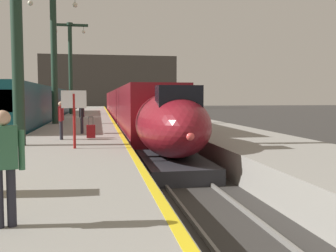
{
  "coord_description": "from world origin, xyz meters",
  "views": [
    {
      "loc": [
        -2.86,
        -2.04,
        2.92
      ],
      "look_at": [
        -0.19,
        12.8,
        1.8
      ],
      "focal_mm": 41.33,
      "sensor_mm": 36.0,
      "label": 1
    }
  ],
  "objects": [
    {
      "name": "station_column_mid",
      "position": [
        -5.9,
        13.71,
        6.37
      ],
      "size": [
        4.0,
        0.68,
        8.8
      ],
      "color": "#1E3828",
      "rests_on": "platform_left"
    },
    {
      "name": "station_column_far",
      "position": [
        -5.9,
        26.33,
        6.63
      ],
      "size": [
        4.0,
        0.68,
        9.29
      ],
      "color": "#1E3828",
      "rests_on": "platform_left"
    },
    {
      "name": "rail_secondary_left",
      "position": [
        -8.85,
        27.5,
        0.06
      ],
      "size": [
        0.08,
        110.0,
        0.12
      ],
      "primitive_type": "cube",
      "color": "slate",
      "rests_on": "ground"
    },
    {
      "name": "passenger_near_edge",
      "position": [
        -4.5,
        15.59,
        2.04
      ],
      "size": [
        0.23,
        0.57,
        1.69
      ],
      "color": "#23232D",
      "rests_on": "platform_left"
    },
    {
      "name": "rail_main_left",
      "position": [
        -0.75,
        27.5,
        0.06
      ],
      "size": [
        0.08,
        110.0,
        0.12
      ],
      "primitive_type": "cube",
      "color": "slate",
      "rests_on": "ground"
    },
    {
      "name": "highspeed_train_main",
      "position": [
        0.0,
        37.52,
        1.96
      ],
      "size": [
        2.92,
        56.79,
        3.6
      ],
      "color": "maroon",
      "rests_on": "ground"
    },
    {
      "name": "regional_train_adjacent",
      "position": [
        -8.1,
        35.84,
        2.13
      ],
      "size": [
        2.85,
        36.6,
        3.8
      ],
      "color": "#145660",
      "rests_on": "ground"
    },
    {
      "name": "rail_secondary_right",
      "position": [
        -7.35,
        27.5,
        0.06
      ],
      "size": [
        0.08,
        110.0,
        0.12
      ],
      "primitive_type": "cube",
      "color": "slate",
      "rests_on": "ground"
    },
    {
      "name": "station_column_distant",
      "position": [
        -5.9,
        42.65,
        7.06
      ],
      "size": [
        4.0,
        0.68,
        10.11
      ],
      "color": "#1E3828",
      "rests_on": "platform_left"
    },
    {
      "name": "departure_info_board",
      "position": [
        -3.74,
        12.41,
        2.56
      ],
      "size": [
        0.9,
        0.1,
        2.12
      ],
      "color": "maroon",
      "rests_on": "platform_left"
    },
    {
      "name": "platform_left",
      "position": [
        -4.05,
        24.75,
        0.53
      ],
      "size": [
        4.8,
        110.0,
        1.05
      ],
      "primitive_type": "cube",
      "color": "gray",
      "rests_on": "ground"
    },
    {
      "name": "rail_main_right",
      "position": [
        0.75,
        27.5,
        0.06
      ],
      "size": [
        0.08,
        110.0,
        0.12
      ],
      "primitive_type": "cube",
      "color": "slate",
      "rests_on": "ground"
    },
    {
      "name": "rolling_suitcase",
      "position": [
        -3.23,
        16.09,
        1.35
      ],
      "size": [
        0.4,
        0.22,
        0.98
      ],
      "color": "maroon",
      "rests_on": "platform_left"
    },
    {
      "name": "terminus_back_wall",
      "position": [
        0.0,
        102.0,
        7.0
      ],
      "size": [
        36.0,
        2.0,
        14.0
      ],
      "primitive_type": "cube",
      "color": "#4C4742",
      "rests_on": "ground"
    },
    {
      "name": "passenger_mid_platform",
      "position": [
        -3.72,
        18.36,
        2.04
      ],
      "size": [
        0.26,
        0.57,
        1.69
      ],
      "color": "#23232D",
      "rests_on": "platform_left"
    },
    {
      "name": "passenger_far_waiting",
      "position": [
        -4.2,
        3.75,
        2.04
      ],
      "size": [
        0.56,
        0.3,
        1.69
      ],
      "color": "#23232D",
      "rests_on": "platform_left"
    },
    {
      "name": "platform_right",
      "position": [
        4.05,
        24.75,
        0.53
      ],
      "size": [
        4.8,
        110.0,
        1.05
      ],
      "primitive_type": "cube",
      "color": "gray",
      "rests_on": "ground"
    },
    {
      "name": "platform_left_safety_stripe",
      "position": [
        -1.77,
        24.75,
        1.05
      ],
      "size": [
        0.2,
        107.8,
        0.01
      ],
      "primitive_type": "cube",
      "color": "yellow",
      "rests_on": "platform_left"
    }
  ]
}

